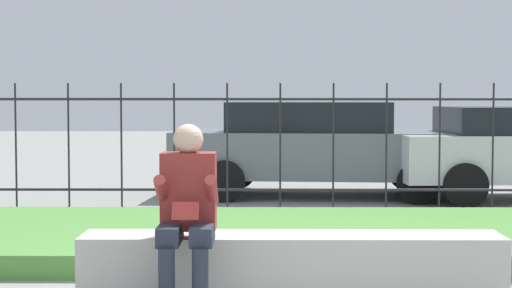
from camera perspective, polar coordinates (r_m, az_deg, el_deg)
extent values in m
cube|color=beige|center=(6.22, 2.38, -8.28)|extent=(3.02, 0.48, 0.49)
cylinder|color=#282D3D|center=(5.68, -5.98, -8.95)|extent=(0.11, 0.11, 0.40)
cube|color=#282D3D|center=(5.84, -5.76, -6.00)|extent=(0.15, 0.42, 0.13)
cylinder|color=#282D3D|center=(5.66, -3.74, -8.98)|extent=(0.11, 0.11, 0.40)
cube|color=#282D3D|center=(5.82, -3.59, -6.02)|extent=(0.15, 0.42, 0.13)
cube|color=maroon|center=(6.00, -4.51, -3.14)|extent=(0.38, 0.24, 0.54)
sphere|color=#DBB293|center=(5.95, -4.54, 0.33)|extent=(0.21, 0.21, 0.21)
cylinder|color=maroon|center=(5.85, -6.32, -3.11)|extent=(0.08, 0.29, 0.24)
cylinder|color=maroon|center=(5.82, -2.97, -3.13)|extent=(0.08, 0.29, 0.24)
cube|color=#B2332D|center=(5.75, -4.73, -4.52)|extent=(0.18, 0.09, 0.13)
cube|color=#569342|center=(8.44, 1.90, -6.25)|extent=(10.50, 3.05, 0.20)
cylinder|color=#232326|center=(10.58, 1.62, -3.07)|extent=(8.50, 0.03, 0.03)
cylinder|color=#232326|center=(10.52, 1.63, 3.01)|extent=(8.50, 0.03, 0.03)
cylinder|color=#232326|center=(10.97, -15.71, -0.37)|extent=(0.02, 0.02, 1.65)
cylinder|color=#232326|center=(10.81, -12.38, -0.38)|extent=(0.02, 0.02, 1.65)
cylinder|color=#232326|center=(10.68, -8.96, -0.39)|extent=(0.02, 0.02, 1.65)
cylinder|color=#232326|center=(10.59, -5.47, -0.39)|extent=(0.02, 0.02, 1.65)
cylinder|color=#232326|center=(10.55, -1.93, -0.39)|extent=(0.02, 0.02, 1.65)
cylinder|color=#232326|center=(10.54, 1.63, -0.40)|extent=(0.02, 0.02, 1.65)
cylinder|color=#232326|center=(10.57, 5.17, -0.40)|extent=(0.02, 0.02, 1.65)
cylinder|color=#232326|center=(10.64, 8.69, -0.40)|extent=(0.02, 0.02, 1.65)
cylinder|color=#232326|center=(10.75, 12.14, -0.39)|extent=(0.02, 0.02, 1.65)
cylinder|color=#232326|center=(10.90, 15.51, -0.39)|extent=(0.02, 0.02, 1.65)
cube|color=slate|center=(12.79, 4.36, -0.63)|extent=(4.46, 2.16, 0.67)
cube|color=black|center=(12.77, 3.60, 1.85)|extent=(2.50, 1.79, 0.43)
cylinder|color=black|center=(11.98, 10.74, -2.56)|extent=(0.60, 0.25, 0.59)
cylinder|color=black|center=(13.76, 10.01, -1.81)|extent=(0.60, 0.25, 0.59)
cylinder|color=black|center=(12.02, -2.11, -2.48)|extent=(0.60, 0.25, 0.59)
cylinder|color=black|center=(13.79, -1.18, -1.75)|extent=(0.60, 0.25, 0.59)
cylinder|color=black|center=(11.69, 13.74, -2.70)|extent=(0.61, 0.23, 0.60)
cylinder|color=black|center=(13.40, 11.63, -1.93)|extent=(0.61, 0.23, 0.60)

